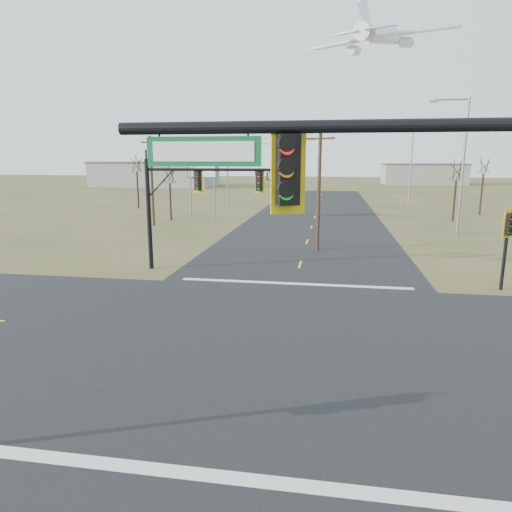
# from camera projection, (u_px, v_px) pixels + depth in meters

# --- Properties ---
(ground) EXTENTS (320.00, 320.00, 0.00)m
(ground) POSITION_uv_depth(u_px,v_px,m) (277.00, 339.00, 16.50)
(ground) COLOR olive
(ground) RESTS_ON ground
(road_ew) EXTENTS (160.00, 14.00, 0.02)m
(road_ew) POSITION_uv_depth(u_px,v_px,m) (277.00, 339.00, 16.50)
(road_ew) COLOR black
(road_ew) RESTS_ON ground
(road_ns) EXTENTS (14.00, 160.00, 0.02)m
(road_ns) POSITION_uv_depth(u_px,v_px,m) (277.00, 339.00, 16.50)
(road_ns) COLOR black
(road_ns) RESTS_ON ground
(stop_bar_near) EXTENTS (12.00, 0.40, 0.01)m
(stop_bar_near) POSITION_uv_depth(u_px,v_px,m) (234.00, 478.00, 9.25)
(stop_bar_near) COLOR silver
(stop_bar_near) RESTS_ON road_ns
(stop_bar_far) EXTENTS (12.00, 0.40, 0.01)m
(stop_bar_far) POSITION_uv_depth(u_px,v_px,m) (294.00, 284.00, 23.73)
(stop_bar_far) COLOR silver
(stop_bar_far) RESTS_ON road_ns
(mast_arm_far) EXTENTS (8.83, 0.54, 6.41)m
(mast_arm_far) POSITION_uv_depth(u_px,v_px,m) (201.00, 190.00, 25.72)
(mast_arm_far) COLOR black
(mast_arm_far) RESTS_ON ground
(pedestal_signal_ne) EXTENTS (0.66, 0.57, 4.02)m
(pedestal_signal_ne) POSITION_uv_depth(u_px,v_px,m) (509.00, 231.00, 21.99)
(pedestal_signal_ne) COLOR black
(pedestal_signal_ne) RESTS_ON ground
(utility_pole_near) EXTENTS (1.99, 0.72, 8.36)m
(utility_pole_near) POSITION_uv_depth(u_px,v_px,m) (319.00, 188.00, 31.84)
(utility_pole_near) COLOR #452E1D
(utility_pole_near) RESTS_ON ground
(utility_pole_far) EXTENTS (2.05, 0.67, 8.54)m
(utility_pole_far) POSITION_uv_depth(u_px,v_px,m) (152.00, 179.00, 43.91)
(utility_pole_far) COLOR #452E1D
(utility_pole_far) RESTS_ON ground
(highway_sign) EXTENTS (3.44, 0.77, 6.54)m
(highway_sign) POSITION_uv_depth(u_px,v_px,m) (202.00, 176.00, 48.61)
(highway_sign) COLOR gray
(highway_sign) RESTS_ON ground
(streetlight_a) EXTENTS (3.17, 0.45, 11.33)m
(streetlight_a) POSITION_uv_depth(u_px,v_px,m) (460.00, 159.00, 37.85)
(streetlight_a) COLOR gray
(streetlight_a) RESTS_ON ground
(streetlight_b) EXTENTS (3.10, 0.34, 11.12)m
(streetlight_b) POSITION_uv_depth(u_px,v_px,m) (409.00, 160.00, 62.21)
(streetlight_b) COLOR gray
(streetlight_b) RESTS_ON ground
(streetlight_c) EXTENTS (2.49, 0.24, 8.97)m
(streetlight_c) POSITION_uv_depth(u_px,v_px,m) (229.00, 170.00, 56.45)
(streetlight_c) COLOR gray
(streetlight_c) RESTS_ON ground
(bare_tree_a) EXTENTS (3.19, 3.19, 6.15)m
(bare_tree_a) POSITION_uv_depth(u_px,v_px,m) (169.00, 174.00, 47.70)
(bare_tree_a) COLOR black
(bare_tree_a) RESTS_ON ground
(bare_tree_b) EXTENTS (2.90, 2.90, 7.35)m
(bare_tree_b) POSITION_uv_depth(u_px,v_px,m) (136.00, 163.00, 59.32)
(bare_tree_b) COLOR black
(bare_tree_b) RESTS_ON ground
(bare_tree_c) EXTENTS (3.49, 3.49, 6.75)m
(bare_tree_c) POSITION_uv_depth(u_px,v_px,m) (457.00, 170.00, 46.87)
(bare_tree_c) COLOR black
(bare_tree_c) RESTS_ON ground
(bare_tree_d) EXTENTS (2.76, 2.76, 6.98)m
(bare_tree_d) POSITION_uv_depth(u_px,v_px,m) (484.00, 166.00, 52.20)
(bare_tree_d) COLOR black
(bare_tree_d) RESTS_ON ground
(warehouse_left) EXTENTS (28.00, 14.00, 5.50)m
(warehouse_left) POSITION_uv_depth(u_px,v_px,m) (156.00, 175.00, 109.15)
(warehouse_left) COLOR gray
(warehouse_left) RESTS_ON ground
(warehouse_mid) EXTENTS (20.00, 12.00, 5.00)m
(warehouse_mid) POSITION_uv_depth(u_px,v_px,m) (423.00, 175.00, 118.17)
(warehouse_mid) COLOR gray
(warehouse_mid) RESTS_ON ground
(jet_airliner) EXTENTS (25.01, 25.41, 11.83)m
(jet_airliner) POSITION_uv_depth(u_px,v_px,m) (380.00, 35.00, 82.60)
(jet_airliner) COLOR white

